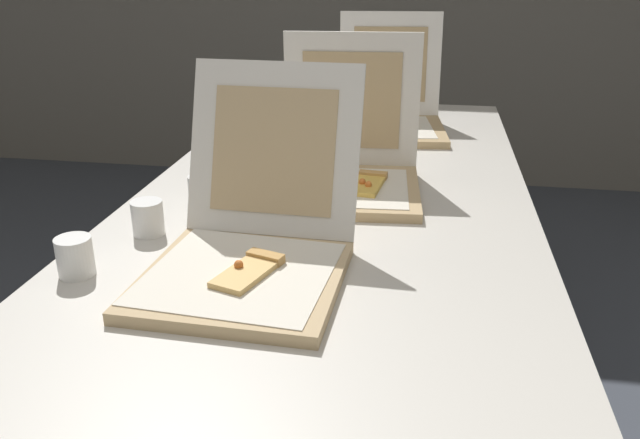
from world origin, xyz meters
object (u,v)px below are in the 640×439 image
(cup_white_near_center, at_px, (148,218))
(cup_white_mid, at_px, (203,191))
(cup_white_near_left, at_px, (75,257))
(cup_white_far, at_px, (287,145))
(pizza_box_back, at_px, (390,114))
(pizza_box_middle, at_px, (349,169))
(table, at_px, (324,233))
(pizza_box_front, at_px, (250,247))

(cup_white_near_center, height_order, cup_white_mid, same)
(cup_white_near_left, distance_m, cup_white_far, 0.78)
(cup_white_mid, bearing_deg, cup_white_far, 74.85)
(pizza_box_back, xyz_separation_m, cup_white_near_left, (-0.47, -1.10, -0.02))
(pizza_box_middle, xyz_separation_m, cup_white_near_left, (-0.42, -0.52, -0.02))
(table, xyz_separation_m, pizza_box_front, (-0.08, -0.29, 0.09))
(pizza_box_front, distance_m, pizza_box_middle, 0.47)
(table, distance_m, cup_white_mid, 0.29)
(pizza_box_middle, bearing_deg, cup_white_near_left, -133.00)
(pizza_box_middle, relative_size, cup_white_near_center, 5.10)
(pizza_box_front, distance_m, cup_white_near_center, 0.28)
(pizza_box_back, distance_m, cup_white_near_center, 1.00)
(cup_white_near_left, bearing_deg, pizza_box_middle, 51.22)
(pizza_box_middle, height_order, pizza_box_back, pizza_box_middle)
(pizza_box_back, relative_size, cup_white_near_center, 5.91)
(pizza_box_front, xyz_separation_m, cup_white_near_left, (-0.30, -0.06, -0.01))
(cup_white_near_left, xyz_separation_m, cup_white_near_center, (0.05, 0.19, 0.00))
(table, relative_size, cup_white_near_left, 32.97)
(cup_white_far, bearing_deg, table, -66.99)
(cup_white_near_left, height_order, cup_white_far, same)
(pizza_box_front, distance_m, cup_white_mid, 0.36)
(pizza_box_front, bearing_deg, pizza_box_middle, 77.63)
(table, bearing_deg, cup_white_far, 113.01)
(pizza_box_middle, bearing_deg, pizza_box_front, -108.53)
(pizza_box_front, height_order, cup_white_near_left, pizza_box_front)
(table, height_order, pizza_box_back, pizza_box_back)
(table, bearing_deg, pizza_box_front, -105.97)
(cup_white_near_left, height_order, cup_white_mid, same)
(table, bearing_deg, pizza_box_middle, 78.71)
(cup_white_near_left, bearing_deg, cup_white_near_center, 74.66)
(pizza_box_front, relative_size, cup_white_near_center, 6.52)
(table, height_order, pizza_box_middle, pizza_box_middle)
(cup_white_near_left, bearing_deg, pizza_box_back, 66.55)
(pizza_box_front, xyz_separation_m, cup_white_near_center, (-0.25, 0.13, -0.01))
(pizza_box_back, bearing_deg, cup_white_near_left, -119.62)
(pizza_box_back, relative_size, cup_white_near_left, 5.91)
(pizza_box_middle, xyz_separation_m, cup_white_near_center, (-0.36, -0.33, -0.02))
(table, distance_m, pizza_box_front, 0.32)
(pizza_box_middle, height_order, cup_white_mid, pizza_box_middle)
(cup_white_far, bearing_deg, pizza_box_front, -83.03)
(cup_white_near_center, bearing_deg, pizza_box_middle, 42.05)
(pizza_box_middle, bearing_deg, table, -105.51)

